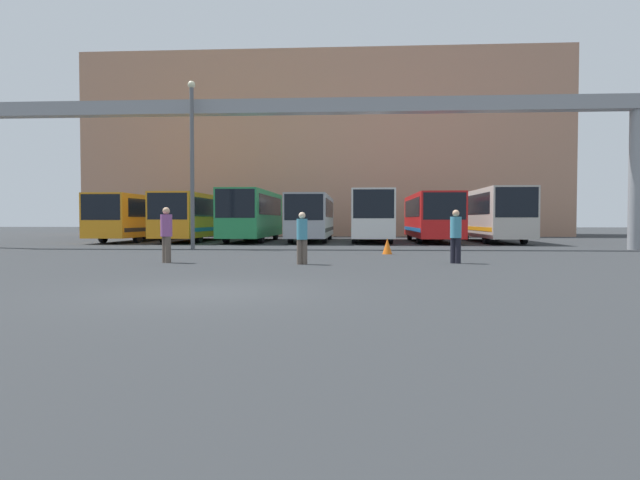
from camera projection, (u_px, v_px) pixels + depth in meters
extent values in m
plane|color=#2D3033|center=(206.00, 292.00, 11.33)|extent=(200.00, 200.00, 0.00)
cube|color=tan|center=(326.00, 151.00, 54.82)|extent=(42.76, 12.00, 16.16)
cylinder|color=gray|center=(635.00, 180.00, 27.33)|extent=(0.60, 0.60, 6.70)
cube|color=gray|center=(297.00, 107.00, 28.25)|extent=(33.27, 0.80, 0.70)
cube|color=orange|center=(141.00, 216.00, 39.03)|extent=(2.53, 12.30, 2.68)
cube|color=black|center=(101.00, 207.00, 32.89)|extent=(2.33, 0.06, 1.50)
cube|color=black|center=(141.00, 209.00, 39.01)|extent=(2.56, 10.46, 1.12)
cube|color=black|center=(141.00, 229.00, 39.06)|extent=(2.56, 11.69, 0.24)
cylinder|color=black|center=(103.00, 235.00, 35.71)|extent=(0.28, 0.97, 0.97)
cylinder|color=black|center=(137.00, 235.00, 35.56)|extent=(0.28, 0.97, 0.97)
cylinder|color=black|center=(144.00, 233.00, 42.58)|extent=(0.28, 0.97, 0.97)
cylinder|color=black|center=(173.00, 233.00, 42.43)|extent=(0.28, 0.97, 0.97)
cube|color=orange|center=(196.00, 216.00, 38.47)|extent=(2.54, 11.70, 2.74)
cube|color=black|center=(167.00, 206.00, 32.64)|extent=(2.33, 0.06, 1.54)
cube|color=black|center=(196.00, 208.00, 38.45)|extent=(2.57, 9.95, 1.15)
cube|color=#1966B2|center=(196.00, 229.00, 38.50)|extent=(2.57, 11.12, 0.24)
cylinder|color=black|center=(164.00, 235.00, 35.32)|extent=(0.28, 1.03, 1.03)
cylinder|color=black|center=(199.00, 235.00, 35.18)|extent=(0.28, 1.03, 1.03)
cylinder|color=black|center=(194.00, 232.00, 41.85)|extent=(0.28, 1.03, 1.03)
cylinder|color=black|center=(224.00, 232.00, 41.71)|extent=(0.28, 1.03, 1.03)
cube|color=#268C4C|center=(253.00, 214.00, 37.93)|extent=(2.48, 11.13, 2.95)
cube|color=black|center=(235.00, 203.00, 32.38)|extent=(2.29, 0.06, 1.65)
cube|color=black|center=(253.00, 206.00, 37.91)|extent=(2.51, 9.46, 1.24)
cube|color=#268C4C|center=(253.00, 228.00, 37.96)|extent=(2.51, 10.58, 0.24)
cylinder|color=black|center=(226.00, 235.00, 34.94)|extent=(0.28, 1.04, 1.04)
cylinder|color=black|center=(261.00, 235.00, 34.80)|extent=(0.28, 1.04, 1.04)
cylinder|color=black|center=(246.00, 232.00, 41.16)|extent=(0.28, 1.04, 1.04)
cylinder|color=black|center=(276.00, 233.00, 41.02)|extent=(0.28, 1.04, 1.04)
cube|color=#999EA5|center=(312.00, 216.00, 37.91)|extent=(2.40, 11.59, 2.65)
cube|color=black|center=(304.00, 207.00, 32.13)|extent=(2.21, 0.06, 1.48)
cube|color=black|center=(312.00, 209.00, 37.89)|extent=(2.43, 9.85, 1.11)
cube|color=black|center=(312.00, 229.00, 37.94)|extent=(2.43, 11.01, 0.24)
cylinder|color=black|center=(291.00, 236.00, 34.79)|extent=(0.28, 0.94, 0.94)
cylinder|color=black|center=(325.00, 236.00, 34.65)|extent=(0.28, 0.94, 0.94)
cylinder|color=black|center=(301.00, 233.00, 41.26)|extent=(0.28, 0.94, 0.94)
cylinder|color=black|center=(330.00, 233.00, 41.12)|extent=(0.28, 0.94, 0.94)
cube|color=silver|center=(371.00, 214.00, 37.21)|extent=(2.49, 10.71, 2.90)
cube|color=black|center=(374.00, 204.00, 31.88)|extent=(2.29, 0.06, 1.62)
cube|color=black|center=(371.00, 206.00, 37.19)|extent=(2.52, 9.10, 1.22)
cube|color=#268C4C|center=(371.00, 228.00, 37.25)|extent=(2.52, 10.17, 0.24)
cylinder|color=black|center=(354.00, 235.00, 34.34)|extent=(0.28, 1.05, 1.05)
cylinder|color=black|center=(390.00, 235.00, 34.20)|extent=(0.28, 1.05, 1.05)
cylinder|color=black|center=(355.00, 233.00, 40.32)|extent=(0.28, 1.05, 1.05)
cylinder|color=black|center=(385.00, 233.00, 40.18)|extent=(0.28, 1.05, 1.05)
cube|color=red|center=(431.00, 216.00, 37.21)|extent=(2.57, 11.19, 2.72)
cube|color=black|center=(445.00, 206.00, 31.63)|extent=(2.36, 0.06, 1.52)
cube|color=black|center=(431.00, 208.00, 37.19)|extent=(2.60, 9.51, 1.14)
cube|color=#1966B2|center=(431.00, 229.00, 37.24)|extent=(2.60, 10.63, 0.24)
cylinder|color=black|center=(419.00, 236.00, 34.20)|extent=(0.28, 0.99, 0.99)
cylinder|color=black|center=(457.00, 236.00, 34.05)|extent=(0.28, 0.99, 0.99)
cylinder|color=black|center=(410.00, 233.00, 40.45)|extent=(0.28, 0.99, 0.99)
cylinder|color=black|center=(442.00, 233.00, 40.30)|extent=(0.28, 0.99, 0.99)
cube|color=beige|center=(492.00, 213.00, 36.98)|extent=(2.54, 11.27, 3.00)
cube|color=black|center=(517.00, 202.00, 31.37)|extent=(2.34, 0.06, 1.68)
cube|color=black|center=(493.00, 205.00, 36.96)|extent=(2.57, 9.58, 1.26)
cube|color=orange|center=(492.00, 228.00, 37.02)|extent=(2.57, 10.70, 0.24)
cylinder|color=black|center=(486.00, 236.00, 33.96)|extent=(0.28, 0.95, 0.95)
cylinder|color=black|center=(524.00, 236.00, 33.81)|extent=(0.28, 0.95, 0.95)
cylinder|color=black|center=(466.00, 233.00, 40.25)|extent=(0.28, 0.95, 0.95)
cylinder|color=black|center=(498.00, 233.00, 40.11)|extent=(0.28, 0.95, 0.95)
cylinder|color=brown|center=(300.00, 252.00, 18.40)|extent=(0.18, 0.18, 0.80)
cylinder|color=brown|center=(305.00, 252.00, 18.41)|extent=(0.18, 0.18, 0.80)
cylinder|color=teal|center=(302.00, 229.00, 18.38)|extent=(0.35, 0.35, 0.67)
sphere|color=beige|center=(302.00, 215.00, 18.36)|extent=(0.22, 0.22, 0.22)
cylinder|color=black|center=(453.00, 251.00, 18.89)|extent=(0.19, 0.19, 0.84)
cylinder|color=black|center=(458.00, 251.00, 18.79)|extent=(0.19, 0.19, 0.84)
cylinder|color=teal|center=(456.00, 227.00, 18.81)|extent=(0.37, 0.37, 0.70)
sphere|color=tan|center=(456.00, 213.00, 18.80)|extent=(0.23, 0.23, 0.23)
cylinder|color=brown|center=(165.00, 250.00, 19.14)|extent=(0.20, 0.20, 0.88)
cylinder|color=brown|center=(168.00, 250.00, 19.02)|extent=(0.20, 0.20, 0.88)
cylinder|color=#8C4C8C|center=(166.00, 225.00, 19.05)|extent=(0.39, 0.39, 0.74)
sphere|color=tan|center=(166.00, 211.00, 19.04)|extent=(0.24, 0.24, 0.24)
cone|color=orange|center=(387.00, 246.00, 23.87)|extent=(0.41, 0.41, 0.66)
cylinder|color=#595B60|center=(192.00, 169.00, 27.88)|extent=(0.20, 0.20, 7.88)
sphere|color=beige|center=(192.00, 85.00, 27.73)|extent=(0.36, 0.36, 0.36)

